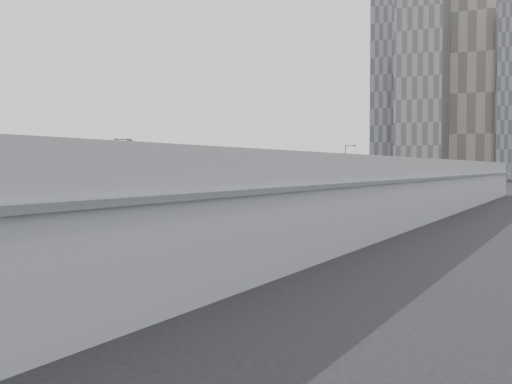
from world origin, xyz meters
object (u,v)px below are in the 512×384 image
Objects in this scene: street_lamp_near at (117,177)px; bus_4 at (287,204)px; bus_7 at (385,191)px; bus_6 at (361,194)px; bus_5 at (335,198)px; shipping_container at (359,190)px; bus_2 at (140,221)px; bus_3 at (224,212)px; street_lamp_far at (346,169)px; suv at (385,191)px.

bus_4 is at bearing 73.24° from street_lamp_near.
bus_4 is 0.88× the size of bus_7.
bus_7 is at bearing 85.66° from bus_6.
bus_5 is 26.71m from bus_7.
bus_6 is 12.83m from bus_7.
bus_7 reaches higher than shipping_container.
bus_2 is 1.11× the size of bus_4.
shipping_container is (-8.29, 53.29, -0.21)m from bus_4.
bus_2 reaches higher than bus_3.
bus_7 is (-0.37, 26.71, 0.13)m from bus_5.
street_lamp_far is (-6.02, 66.71, 3.98)m from bus_2.
suv is (-6.00, 21.60, -0.92)m from bus_7.
bus_7 is 2.36× the size of shipping_container.
bus_2 reaches higher than bus_4.
street_lamp_far is at bearing 101.70° from bus_5.
bus_5 reaches higher than bus_4.
bus_3 is at bearing 84.99° from bus_2.
bus_3 is 57.59m from bus_7.
bus_3 reaches higher than bus_4.
street_lamp_far is at bearing -64.16° from shipping_container.
bus_5 is at bearing -96.91° from suv.
bus_2 is 67.10m from street_lamp_far.
bus_4 is at bearing -95.24° from bus_5.
bus_5 is 1.48× the size of street_lamp_near.
bus_3 is 1.32× the size of street_lamp_far.
bus_5 is 1.29× the size of street_lamp_far.
bus_7 reaches higher than bus_5.
bus_3 is at bearing 45.46° from street_lamp_near.
bus_7 is 2.52× the size of suv.
street_lamp_near is (-6.64, -52.04, 3.29)m from bus_6.
street_lamp_far is at bearing 90.29° from bus_2.
bus_3 is 2.23× the size of shipping_container.
bus_6 is 2.49× the size of suv.
street_lamp_far is at bearing -104.00° from suv.
bus_5 is at bearing -90.38° from bus_6.
street_lamp_near is at bearing -106.84° from bus_4.
street_lamp_far is (1.11, 60.74, 0.65)m from street_lamp_near.
suv is (0.92, 86.48, -4.19)m from street_lamp_near.
bus_6 is 11.03m from street_lamp_far.
bus_2 is 70.85m from bus_7.
street_lamp_near reaches higher than bus_5.
bus_7 is (-0.24, 57.59, 0.10)m from bus_3.
bus_2 is 1.05× the size of bus_5.
bus_3 is 53.94m from street_lamp_far.
bus_7 is at bearing -36.84° from shipping_container.
suv is (-0.19, 25.74, -4.84)m from street_lamp_far.
bus_6 reaches higher than bus_4.
bus_4 is 38.61m from street_lamp_far.
street_lamp_far reaches higher than bus_3.
shipping_container is at bearing 105.50° from bus_6.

